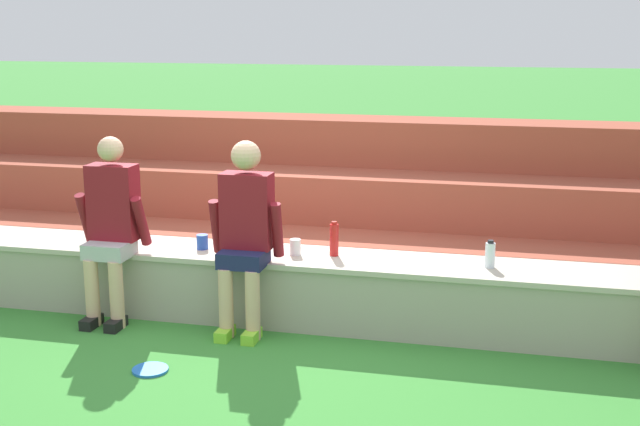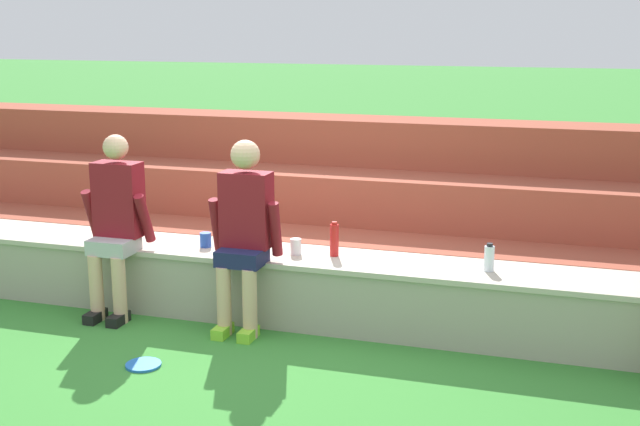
% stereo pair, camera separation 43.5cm
% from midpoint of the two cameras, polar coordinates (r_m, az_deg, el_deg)
% --- Properties ---
extents(ground_plane, '(80.00, 80.00, 0.00)m').
position_cam_midpoint_polar(ground_plane, '(6.46, -2.82, -7.94)').
color(ground_plane, '#388433').
extents(stone_seating_wall, '(9.75, 0.62, 0.54)m').
position_cam_midpoint_polar(stone_seating_wall, '(6.63, -1.97, -4.78)').
color(stone_seating_wall, '#A8A08E').
rests_on(stone_seating_wall, ground).
extents(brick_bleachers, '(13.25, 1.90, 1.37)m').
position_cam_midpoint_polar(brick_bleachers, '(8.20, 2.14, 0.48)').
color(brick_bleachers, '#A14A36').
rests_on(brick_bleachers, ground).
extents(person_left_of_center, '(0.56, 0.48, 1.46)m').
position_cam_midpoint_polar(person_left_of_center, '(6.68, -12.11, -0.51)').
color(person_left_of_center, '#DBAD89').
rests_on(person_left_of_center, ground).
extents(person_center, '(0.56, 0.48, 1.46)m').
position_cam_midpoint_polar(person_center, '(6.22, -3.28, -1.10)').
color(person_center, '#DBAD89').
rests_on(person_center, ground).
extents(water_bottle_mid_left, '(0.07, 0.07, 0.27)m').
position_cam_midpoint_polar(water_bottle_mid_left, '(6.40, 2.94, -1.87)').
color(water_bottle_mid_left, red).
rests_on(water_bottle_mid_left, stone_seating_wall).
extents(water_bottle_near_left, '(0.07, 0.07, 0.21)m').
position_cam_midpoint_polar(water_bottle_near_left, '(6.19, 13.56, -3.05)').
color(water_bottle_near_left, silver).
rests_on(water_bottle_near_left, stone_seating_wall).
extents(plastic_cup_left_end, '(0.09, 0.09, 0.13)m').
position_cam_midpoint_polar(plastic_cup_left_end, '(6.45, 0.25, -2.35)').
color(plastic_cup_left_end, white).
rests_on(plastic_cup_left_end, stone_seating_wall).
extents(plastic_cup_right_end, '(0.09, 0.09, 0.12)m').
position_cam_midpoint_polar(plastic_cup_right_end, '(6.70, -6.05, -1.87)').
color(plastic_cup_right_end, blue).
rests_on(plastic_cup_right_end, stone_seating_wall).
extents(frisbee, '(0.24, 0.24, 0.02)m').
position_cam_midpoint_polar(frisbee, '(5.86, -9.97, -10.29)').
color(frisbee, blue).
rests_on(frisbee, ground).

